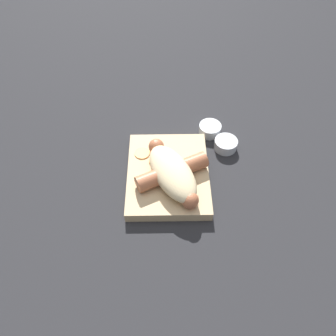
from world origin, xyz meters
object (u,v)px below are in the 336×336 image
Objects in this scene: bread_roll at (172,173)px; condiment_cup_far at (210,130)px; sausage at (172,172)px; food_tray at (168,174)px; condiment_cup_near at (226,145)px.

bread_roll is 3.26× the size of condiment_cup_far.
food_tray is at bearing -151.45° from sausage.
bread_roll is 3.26× the size of condiment_cup_near.
condiment_cup_near is (-0.10, 0.13, -0.03)m from sausage.
food_tray is 0.04m from bread_roll.
bread_roll is at bearing -49.43° from condiment_cup_near.
condiment_cup_near is at bearing 130.57° from bread_roll.
bread_roll reaches higher than condiment_cup_near.
sausage is 3.29× the size of condiment_cup_near.
bread_roll is 0.19m from condiment_cup_far.
condiment_cup_near is at bearing 32.33° from condiment_cup_far.
sausage is at bearing -51.54° from condiment_cup_near.
food_tray is 4.07× the size of condiment_cup_near.
condiment_cup_near is (-0.09, 0.13, -0.00)m from food_tray.
condiment_cup_far is (-0.16, 0.09, -0.04)m from bread_roll.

